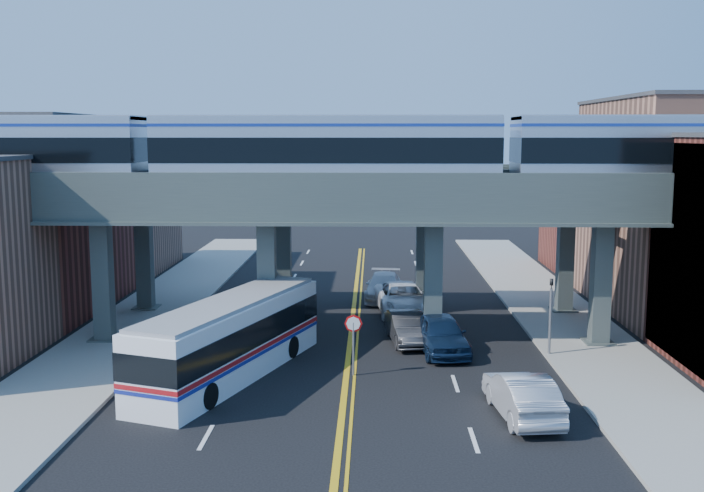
% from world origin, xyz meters
% --- Properties ---
extents(ground, '(120.00, 120.00, 0.00)m').
position_xyz_m(ground, '(0.00, 0.00, 0.00)').
color(ground, black).
rests_on(ground, ground).
extents(sidewalk_west, '(5.00, 70.00, 0.16)m').
position_xyz_m(sidewalk_west, '(-11.50, 10.00, 0.08)').
color(sidewalk_west, gray).
rests_on(sidewalk_west, ground).
extents(sidewalk_east, '(5.00, 70.00, 0.16)m').
position_xyz_m(sidewalk_east, '(11.50, 10.00, 0.08)').
color(sidewalk_east, gray).
rests_on(sidewalk_east, ground).
extents(building_west_b, '(8.00, 14.00, 11.00)m').
position_xyz_m(building_west_b, '(-18.50, 16.00, 5.50)').
color(building_west_b, brown).
rests_on(building_west_b, ground).
extents(building_west_c, '(8.00, 10.00, 8.00)m').
position_xyz_m(building_west_c, '(-18.50, 29.00, 4.00)').
color(building_west_c, '#9B6650').
rests_on(building_west_c, ground).
extents(building_east_b, '(8.00, 14.00, 12.00)m').
position_xyz_m(building_east_b, '(18.50, 16.00, 6.00)').
color(building_east_b, '#9B6650').
rests_on(building_east_b, ground).
extents(building_east_c, '(8.00, 10.00, 9.00)m').
position_xyz_m(building_east_c, '(18.50, 29.00, 4.50)').
color(building_east_c, brown).
rests_on(building_east_c, ground).
extents(mural_panel, '(0.10, 9.50, 9.50)m').
position_xyz_m(mural_panel, '(14.55, 4.00, 4.75)').
color(mural_panel, teal).
rests_on(mural_panel, ground).
extents(elevated_viaduct_near, '(52.00, 3.60, 7.40)m').
position_xyz_m(elevated_viaduct_near, '(0.00, 8.00, 6.47)').
color(elevated_viaduct_near, '#45504E').
rests_on(elevated_viaduct_near, ground).
extents(elevated_viaduct_far, '(52.00, 3.60, 7.40)m').
position_xyz_m(elevated_viaduct_far, '(0.00, 15.00, 6.47)').
color(elevated_viaduct_far, '#45504E').
rests_on(elevated_viaduct_far, ground).
extents(transit_train, '(49.85, 3.13, 3.65)m').
position_xyz_m(transit_train, '(-1.09, 8.00, 9.37)').
color(transit_train, black).
rests_on(transit_train, elevated_viaduct_near).
extents(stop_sign, '(0.76, 0.09, 2.63)m').
position_xyz_m(stop_sign, '(0.30, 3.00, 1.76)').
color(stop_sign, slate).
rests_on(stop_sign, ground).
extents(traffic_signal, '(0.15, 0.18, 4.10)m').
position_xyz_m(traffic_signal, '(9.20, 6.00, 2.30)').
color(traffic_signal, slate).
rests_on(traffic_signal, ground).
extents(transit_bus, '(6.51, 12.27, 3.11)m').
position_xyz_m(transit_bus, '(-4.85, 2.80, 1.60)').
color(transit_bus, white).
rests_on(transit_bus, ground).
extents(car_lane_a, '(2.69, 5.38, 1.76)m').
position_xyz_m(car_lane_a, '(4.31, 6.67, 0.88)').
color(car_lane_a, '#11223E').
rests_on(car_lane_a, ground).
extents(car_lane_b, '(2.19, 4.72, 1.50)m').
position_xyz_m(car_lane_b, '(2.79, 8.33, 0.75)').
color(car_lane_b, '#2A2A2C').
rests_on(car_lane_b, ground).
extents(car_lane_c, '(3.52, 6.45, 1.72)m').
position_xyz_m(car_lane_c, '(2.84, 14.61, 0.86)').
color(car_lane_c, white).
rests_on(car_lane_c, ground).
extents(car_lane_d, '(2.52, 5.51, 1.56)m').
position_xyz_m(car_lane_d, '(1.80, 18.54, 0.78)').
color(car_lane_d, silver).
rests_on(car_lane_d, ground).
extents(car_parked_curb, '(2.28, 5.13, 1.64)m').
position_xyz_m(car_parked_curb, '(6.50, -1.76, 0.82)').
color(car_parked_curb, '#ADADB2').
rests_on(car_parked_curb, ground).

